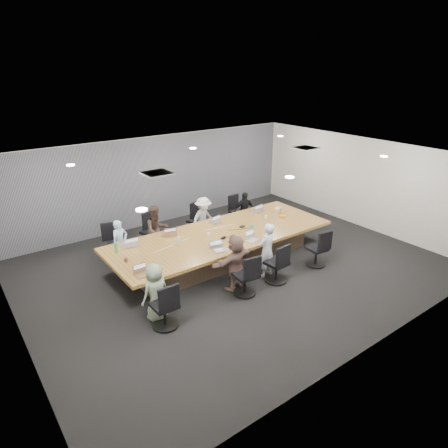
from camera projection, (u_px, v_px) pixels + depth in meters
floor at (233, 266)px, 10.29m from camera, size 10.00×8.00×0.00m
ceiling at (234, 159)px, 9.24m from camera, size 10.00×8.00×0.00m
wall_back at (157, 180)px, 12.76m from camera, size 10.00×0.00×2.80m
wall_front at (377, 283)px, 6.78m from camera, size 10.00×0.00×2.80m
wall_left at (9, 275)px, 7.02m from camera, size 0.00×8.00×2.80m
wall_right at (360, 182)px, 12.51m from camera, size 0.00×8.00×2.80m
curtain at (159, 180)px, 12.70m from camera, size 9.80×0.04×2.80m
conference_table at (222, 246)px, 10.51m from camera, size 6.00×2.20×0.74m
chair_0 at (116, 246)px, 10.56m from camera, size 0.64×0.64×0.76m
chair_1 at (152, 235)px, 11.13m from camera, size 0.68×0.68×0.84m
chair_2 at (197, 223)px, 11.96m from camera, size 0.71×0.71×0.82m
chair_3 at (237, 214)px, 12.82m from camera, size 0.51×0.51×0.73m
chair_4 at (165, 309)px, 7.80m from camera, size 0.55×0.55×0.81m
chair_5 at (245, 279)px, 8.92m from camera, size 0.60×0.60×0.79m
chair_6 at (276, 266)px, 9.44m from camera, size 0.59×0.59×0.82m
chair_7 at (316, 251)px, 10.22m from camera, size 0.59×0.59×0.79m
person_0 at (120, 243)px, 10.22m from camera, size 0.49×0.38×1.20m
laptop_0 at (129, 245)px, 9.75m from camera, size 0.36×0.26×0.02m
person_1 at (157, 230)px, 10.77m from camera, size 0.69×0.55×1.37m
laptop_1 at (167, 234)px, 10.33m from camera, size 0.37×0.30×0.02m
person_2 at (203, 219)px, 11.61m from camera, size 0.93×0.65×1.31m
laptop_2 at (214, 222)px, 11.16m from camera, size 0.32×0.24×0.02m
person_3 at (244, 210)px, 12.47m from camera, size 0.73×0.39×1.19m
laptop_3 at (256, 211)px, 12.00m from camera, size 0.38×0.29×0.02m
person_4 at (156, 292)px, 7.99m from camera, size 0.66×0.48×1.23m
laptop_4 at (143, 275)px, 8.35m from camera, size 0.30×0.21×0.02m
person_5 at (235, 262)px, 9.08m from camera, size 1.29×0.60×1.33m
laptop_5 at (221, 250)px, 9.46m from camera, size 0.38×0.30×0.02m
person_6 at (267, 250)px, 9.60m from camera, size 0.55×0.40×1.38m
laptop_6 at (252, 240)px, 9.99m from camera, size 0.37×0.30×0.02m
bottle_green_left at (116, 248)px, 9.29m from camera, size 0.10×0.10×0.26m
bottle_green_right at (252, 228)px, 10.41m from camera, size 0.08×0.08×0.24m
bottle_clear at (179, 240)px, 9.77m from camera, size 0.07×0.07×0.19m
cup_white_far at (209, 235)px, 10.21m from camera, size 0.10×0.10×0.10m
cup_white_near at (266, 217)px, 11.39m from camera, size 0.08×0.08×0.10m
mug_brown at (126, 260)px, 8.92m from camera, size 0.10×0.10×0.10m
mic_left at (231, 241)px, 9.92m from camera, size 0.17×0.14×0.03m
mic_right at (242, 227)px, 10.81m from camera, size 0.17×0.14×0.03m
stapler at (223, 238)px, 10.07m from camera, size 0.17×0.08×0.06m
canvas_bag at (278, 210)px, 11.86m from camera, size 0.29×0.25×0.13m
snack_packet at (283, 216)px, 11.52m from camera, size 0.23×0.24×0.04m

